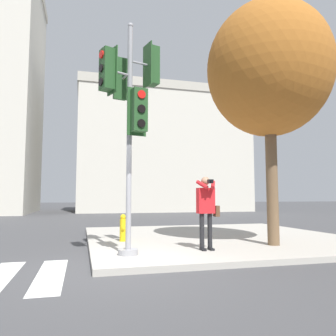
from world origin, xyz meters
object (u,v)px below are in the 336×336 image
(traffic_signal_pole, at_px, (130,99))
(fire_hydrant, at_px, (123,228))
(person_photographer, at_px, (206,206))
(street_tree, at_px, (269,70))

(traffic_signal_pole, xyz_separation_m, fire_hydrant, (0.15, 2.19, -3.04))
(person_photographer, relative_size, fire_hydrant, 2.27)
(street_tree, bearing_deg, person_photographer, -171.63)
(person_photographer, relative_size, street_tree, 0.26)
(person_photographer, bearing_deg, fire_hydrant, 130.74)
(street_tree, relative_size, fire_hydrant, 8.63)
(traffic_signal_pole, height_order, street_tree, street_tree)
(traffic_signal_pole, xyz_separation_m, street_tree, (3.83, 0.48, 1.24))
(traffic_signal_pole, bearing_deg, person_photographer, 5.84)
(person_photographer, distance_m, street_tree, 4.13)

